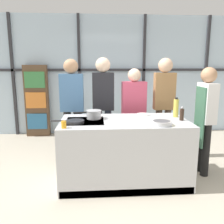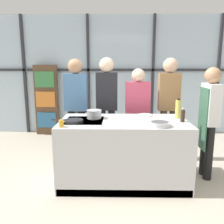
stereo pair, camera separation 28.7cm
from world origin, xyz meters
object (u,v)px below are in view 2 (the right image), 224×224
(mixing_bowl, at_px, (160,124))
(oil_bottle, at_px, (178,109))
(spectator_center_right, at_px, (138,109))
(chef, at_px, (209,115))
(pepper_grinder, at_px, (183,115))
(saucepan, at_px, (94,114))
(spectator_center_left, at_px, (107,100))
(frying_pan, at_px, (73,121))
(juice_glass_near, at_px, (61,123))
(white_plate, at_px, (145,115))
(spectator_far_left, at_px, (76,102))
(spectator_far_right, at_px, (169,100))

(mixing_bowl, bearing_deg, oil_bottle, 53.68)
(mixing_bowl, bearing_deg, spectator_center_right, 99.02)
(chef, bearing_deg, pepper_grinder, 114.45)
(chef, relative_size, saucepan, 4.07)
(spectator_center_left, xyz_separation_m, saucepan, (-0.16, -0.70, -0.10))
(frying_pan, distance_m, juice_glass_near, 0.27)
(spectator_center_left, relative_size, mixing_bowl, 6.66)
(juice_glass_near, bearing_deg, chef, 13.96)
(oil_bottle, distance_m, pepper_grinder, 0.23)
(juice_glass_near, bearing_deg, white_plate, 32.13)
(chef, relative_size, spectator_far_left, 0.93)
(white_plate, bearing_deg, spectator_far_right, 46.41)
(chef, height_order, juice_glass_near, chef)
(spectator_center_right, distance_m, mixing_bowl, 1.14)
(spectator_far_left, relative_size, spectator_far_right, 0.99)
(spectator_far_right, height_order, frying_pan, spectator_far_right)
(chef, height_order, spectator_far_right, spectator_far_right)
(spectator_far_left, height_order, oil_bottle, spectator_far_left)
(spectator_far_left, relative_size, spectator_center_right, 1.10)
(spectator_center_left, distance_m, frying_pan, 1.05)
(saucepan, bearing_deg, mixing_bowl, -26.15)
(saucepan, bearing_deg, spectator_far_right, 29.74)
(chef, bearing_deg, white_plate, 76.87)
(frying_pan, xyz_separation_m, mixing_bowl, (1.13, -0.18, 0.01))
(spectator_far_right, relative_size, pepper_grinder, 9.04)
(frying_pan, relative_size, white_plate, 1.98)
(spectator_far_left, xyz_separation_m, saucepan, (0.37, -0.70, -0.07))
(spectator_center_right, relative_size, mixing_bowl, 5.98)
(spectator_far_left, height_order, saucepan, spectator_far_left)
(spectator_far_right, bearing_deg, mixing_bowl, 72.60)
(spectator_center_left, height_order, juice_glass_near, spectator_center_left)
(spectator_center_right, bearing_deg, spectator_center_left, 0.00)
(saucepan, distance_m, juice_glass_near, 0.61)
(spectator_far_right, relative_size, juice_glass_near, 19.67)
(spectator_center_left, bearing_deg, spectator_far_right, -180.00)
(mixing_bowl, height_order, oil_bottle, oil_bottle)
(frying_pan, distance_m, mixing_bowl, 1.14)
(saucepan, xyz_separation_m, pepper_grinder, (1.23, -0.19, 0.02))
(mixing_bowl, xyz_separation_m, oil_bottle, (0.34, 0.47, 0.11))
(mixing_bowl, bearing_deg, pepper_grinder, 34.60)
(frying_pan, height_order, white_plate, frying_pan)
(frying_pan, bearing_deg, chef, 7.76)
(spectator_center_right, distance_m, white_plate, 0.49)
(spectator_far_left, xyz_separation_m, pepper_grinder, (1.60, -0.89, -0.04))
(saucepan, distance_m, oil_bottle, 1.22)
(chef, bearing_deg, saucepan, 90.44)
(white_plate, bearing_deg, chef, -13.13)
(spectator_center_left, xyz_separation_m, mixing_bowl, (0.71, -1.13, -0.13))
(chef, xyz_separation_m, juice_glass_near, (-2.02, -0.50, -0.00))
(saucepan, relative_size, pepper_grinder, 2.04)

